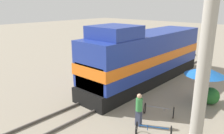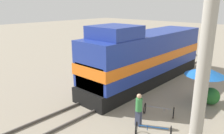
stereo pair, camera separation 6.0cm
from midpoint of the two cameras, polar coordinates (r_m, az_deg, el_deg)
The scene contains 10 objects.
ground_plane at distance 16.39m, azimuth 4.84°, elevation -5.63°, with size 120.00×120.00×0.00m, color gray.
rail_near at distance 16.78m, azimuth 2.90°, elevation -4.79°, with size 0.08×28.42×0.15m, color #4C4742.
rail_far at distance 15.97m, azimuth 6.89°, elevation -6.01°, with size 0.08×28.42×0.15m, color #4C4742.
locomotive at distance 17.15m, azimuth 8.65°, elevation 2.57°, with size 2.95×12.88×4.76m.
utility_pole at distance 9.82m, azimuth 24.06°, elevation 9.38°, with size 1.80×0.59×10.25m.
vendor_umbrella at distance 14.25m, azimuth 23.26°, elevation -0.99°, with size 2.36×2.36×2.46m.
shrub_cluster at distance 15.08m, azimuth 24.50°, elevation -6.93°, with size 1.07×1.07×1.07m, color #236028.
person_bystander at distance 11.35m, azimuth 7.16°, elevation -10.73°, with size 0.34×0.34×1.78m.
bicycle at distance 10.90m, azimuth 10.87°, elevation -15.96°, with size 1.77×1.37×0.65m.
bicycle_spare at distance 12.76m, azimuth 12.29°, elevation -11.01°, with size 1.76×1.23×0.64m.
Camera 2 is at (9.21, -12.11, 6.09)m, focal length 35.00 mm.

